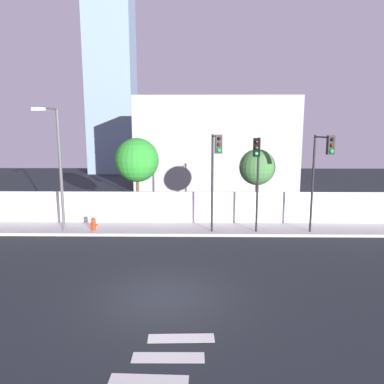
{
  "coord_description": "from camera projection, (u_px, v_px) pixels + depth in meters",
  "views": [
    {
      "loc": [
        1.13,
        -11.48,
        5.62
      ],
      "look_at": [
        0.88,
        6.5,
        2.47
      ],
      "focal_mm": 34.31,
      "sensor_mm": 36.0,
      "label": 1
    }
  ],
  "objects": [
    {
      "name": "street_lamp_curbside",
      "position": [
        57.0,
        159.0,
        19.03
      ],
      "size": [
        0.62,
        2.08,
        6.48
      ],
      "color": "#4C4C51",
      "rests_on": "sidewalk"
    },
    {
      "name": "traffic_light_center",
      "position": [
        215.0,
        163.0,
        18.37
      ],
      "size": [
        0.47,
        1.54,
        5.15
      ],
      "color": "black",
      "rests_on": "sidewalk"
    },
    {
      "name": "crosswalk_marking",
      "position": [
        174.0,
        381.0,
        8.25
      ],
      "size": [
        2.9,
        3.91,
        0.01
      ],
      "color": "silver",
      "rests_on": "ground"
    },
    {
      "name": "sidewalk",
      "position": [
        177.0,
        229.0,
        20.36
      ],
      "size": [
        36.0,
        2.4,
        0.15
      ],
      "primitive_type": "cube",
      "color": "#ABABAB",
      "rests_on": "ground"
    },
    {
      "name": "ground_plane",
      "position": [
        163.0,
        298.0,
        12.29
      ],
      "size": [
        80.0,
        80.0,
        0.0
      ],
      "primitive_type": "plane",
      "color": "#21252B"
    },
    {
      "name": "traffic_light_right",
      "position": [
        322.0,
        163.0,
        18.17
      ],
      "size": [
        0.5,
        1.8,
        5.12
      ],
      "color": "black",
      "rests_on": "sidewalk"
    },
    {
      "name": "fire_hydrant",
      "position": [
        94.0,
        223.0,
        19.75
      ],
      "size": [
        0.44,
        0.26,
        0.73
      ],
      "color": "red",
      "rests_on": "sidewalk"
    },
    {
      "name": "low_building_distant",
      "position": [
        215.0,
        143.0,
        34.67
      ],
      "size": [
        14.7,
        6.0,
        8.39
      ],
      "primitive_type": "cube",
      "color": "#A0A0A0",
      "rests_on": "ground"
    },
    {
      "name": "tower_on_skyline",
      "position": [
        112.0,
        83.0,
        45.46
      ],
      "size": [
        5.56,
        5.0,
        22.27
      ],
      "primitive_type": "cube",
      "color": "#7089A2",
      "rests_on": "ground"
    },
    {
      "name": "perimeter_wall",
      "position": [
        178.0,
        207.0,
        21.46
      ],
      "size": [
        36.0,
        0.18,
        1.8
      ],
      "primitive_type": "cube",
      "color": "silver",
      "rests_on": "sidewalk"
    },
    {
      "name": "roadside_tree_leftmost",
      "position": [
        137.0,
        160.0,
        22.19
      ],
      "size": [
        2.66,
        2.66,
        5.03
      ],
      "color": "brown",
      "rests_on": "ground"
    },
    {
      "name": "traffic_light_left",
      "position": [
        257.0,
        165.0,
        18.42
      ],
      "size": [
        0.54,
        1.42,
        4.99
      ],
      "color": "black",
      "rests_on": "sidewalk"
    },
    {
      "name": "roadside_tree_midleft",
      "position": [
        257.0,
        167.0,
        22.16
      ],
      "size": [
        2.18,
        2.18,
        4.37
      ],
      "color": "brown",
      "rests_on": "ground"
    }
  ]
}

